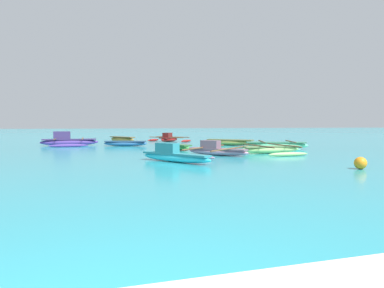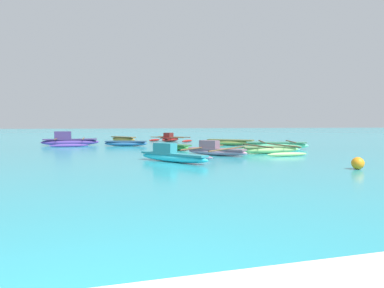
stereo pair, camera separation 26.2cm
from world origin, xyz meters
name	(u,v)px [view 1 (the left image)]	position (x,y,z in m)	size (l,w,h in m)	color
moored_boat_0	(125,143)	(2.22, 22.33, 0.21)	(3.11, 1.65, 0.37)	#2F649E
moored_boat_1	(230,142)	(9.63, 21.15, 0.24)	(3.31, 2.96, 0.43)	#939E48
moored_boat_2	(169,139)	(6.48, 27.42, 0.26)	(3.72, 3.75, 0.79)	maroon
moored_boat_3	(68,141)	(-1.65, 23.92, 0.33)	(3.98, 3.29, 1.03)	#533791
moored_boat_4	(217,150)	(5.92, 13.89, 0.24)	(4.57, 4.43, 0.73)	#B284A1
moored_boat_5	(174,147)	(4.67, 17.79, 0.19)	(1.94, 2.43, 0.34)	green
moored_boat_6	(174,155)	(3.20, 11.59, 0.27)	(2.43, 3.31, 0.76)	#31D2EA
moored_boat_7	(271,149)	(9.05, 14.13, 0.21)	(3.33, 3.56, 0.45)	#A1D377
moored_boat_8	(276,145)	(10.79, 16.62, 0.24)	(3.83, 3.66, 0.52)	#66DCA4
moored_boat_9	(122,139)	(2.40, 27.12, 0.27)	(2.06, 2.85, 0.49)	olive
mooring_buoy_0	(360,163)	(8.84, 7.62, 0.21)	(0.42, 0.42, 0.42)	orange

